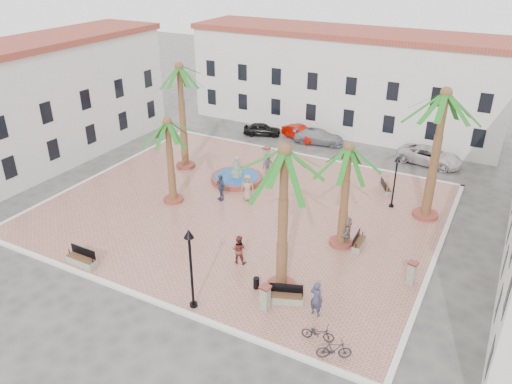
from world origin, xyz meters
TOP-DOWN VIEW (x-y plane):
  - ground at (0.00, 0.00)m, footprint 120.00×120.00m
  - plaza at (0.00, 0.00)m, footprint 26.00×22.00m
  - kerb_n at (0.00, 11.00)m, footprint 26.30×0.30m
  - kerb_s at (0.00, -11.00)m, footprint 26.30×0.30m
  - kerb_e at (13.00, 0.00)m, footprint 0.30×22.30m
  - kerb_w at (-13.00, 0.00)m, footprint 0.30×22.30m
  - building_north at (-0.00, 19.99)m, footprint 30.40×7.40m
  - building_west at (-19.00, 0.00)m, footprint 6.40×24.40m
  - fountain at (-2.62, 3.60)m, footprint 3.97×3.97m
  - palm_nw at (-7.74, 3.99)m, footprint 5.06×5.06m
  - palm_sw at (-4.95, -1.44)m, footprint 4.68×4.68m
  - palm_s at (6.23, -6.90)m, footprint 5.03×5.03m
  - palm_e at (7.59, -1.27)m, footprint 4.67×4.67m
  - palm_ne at (11.45, 4.74)m, footprint 5.53×5.53m
  - bench_s at (-4.78, -10.38)m, footprint 1.94×0.61m
  - bench_se at (6.96, -7.91)m, footprint 1.93×1.19m
  - bench_e at (8.66, -1.06)m, footprint 0.57×1.64m
  - bench_ne at (8.06, 7.16)m, footprint 1.24×1.71m
  - lamppost_s at (2.97, -10.40)m, footprint 0.49×0.49m
  - lamppost_e at (9.08, 5.02)m, footprint 0.41×0.41m
  - bollard_se at (6.29, -8.89)m, footprint 0.56×0.56m
  - bollard_n at (-2.08, 7.58)m, footprint 0.62×0.62m
  - bollard_e at (12.26, -3.25)m, footprint 0.57×0.57m
  - litter_bin at (5.08, -7.58)m, footprint 0.33×0.33m
  - cyclist_a at (8.68, -8.06)m, footprint 0.79×0.62m
  - bicycle_a at (9.44, -9.66)m, footprint 1.62×0.84m
  - cyclist_b at (3.07, -5.95)m, footprint 0.99×0.85m
  - bicycle_b at (10.49, -10.40)m, footprint 1.63×1.13m
  - pedestrian_fountain_a at (-0.32, 1.20)m, footprint 1.09×0.90m
  - pedestrian_fountain_b at (-2.01, 0.29)m, footprint 1.23×0.97m
  - pedestrian_north at (-1.11, 5.94)m, footprint 1.04×1.29m
  - pedestrian_east at (7.86, -1.19)m, footprint 1.05×1.87m
  - car_black at (-5.84, 14.00)m, footprint 3.84×2.61m
  - car_red at (-2.15, 14.66)m, footprint 4.09×2.84m
  - car_silver at (-0.16, 14.52)m, footprint 4.88×2.60m
  - car_white at (9.86, 14.43)m, footprint 5.53×3.15m

SIDE VIEW (x-z plane):
  - ground at x=0.00m, z-range 0.00..0.00m
  - plaza at x=0.00m, z-range 0.00..0.15m
  - kerb_n at x=0.00m, z-range 0.00..0.16m
  - kerb_s at x=0.00m, z-range 0.00..0.16m
  - kerb_e at x=13.00m, z-range 0.00..0.16m
  - kerb_w at x=-13.00m, z-range 0.00..0.16m
  - bench_e at x=8.66m, z-range -0.04..0.82m
  - bench_ne at x=8.06m, z-range -0.04..0.84m
  - bench_se at x=6.96m, z-range -0.06..0.91m
  - fountain at x=-2.62m, z-range -0.60..1.45m
  - bench_s at x=-4.78m, z-range -0.07..0.95m
  - litter_bin at x=5.08m, z-range 0.15..0.79m
  - bicycle_a at x=9.44m, z-range 0.15..0.96m
  - car_black at x=-5.84m, z-range 0.00..1.21m
  - bicycle_b at x=10.49m, z-range 0.15..1.11m
  - car_red at x=-2.15m, z-range 0.00..1.28m
  - car_silver at x=-0.16m, z-range 0.00..1.35m
  - car_white at x=9.86m, z-range 0.00..1.45m
  - bollard_e at x=12.26m, z-range 0.17..1.53m
  - bollard_se at x=6.29m, z-range 0.18..1.59m
  - bollard_n at x=-2.08m, z-range 0.18..1.66m
  - pedestrian_north at x=-1.11m, z-range 0.15..1.89m
  - cyclist_b at x=3.07m, z-range 0.15..1.93m
  - pedestrian_east at x=7.86m, z-range 0.15..2.07m
  - pedestrian_fountain_a at x=-0.32m, z-range 0.15..2.08m
  - cyclist_a at x=8.68m, z-range 0.15..2.09m
  - pedestrian_fountain_b at x=-2.01m, z-range 0.15..2.11m
  - lamppost_e at x=9.08m, z-range 0.83..4.64m
  - lamppost_s at x=2.97m, z-range 0.95..5.48m
  - building_north at x=0.00m, z-range 0.02..9.52m
  - building_west at x=-19.00m, z-range 0.02..10.02m
  - palm_sw at x=-4.95m, z-range 2.21..8.47m
  - palm_e at x=7.59m, z-range 2.41..9.09m
  - palm_s at x=6.23m, z-range 3.06..11.30m
  - palm_nw at x=-7.74m, z-range 3.22..11.80m
  - palm_ne at x=11.45m, z-range 3.27..12.15m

